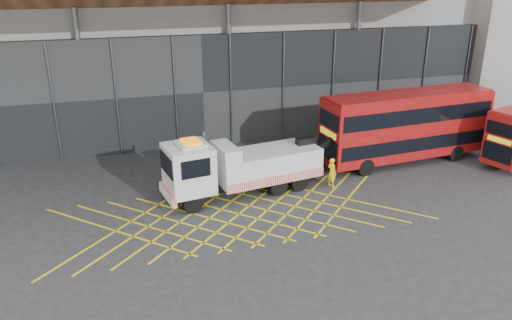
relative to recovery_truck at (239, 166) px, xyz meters
name	(u,v)px	position (x,y,z in m)	size (l,w,h in m)	color
ground_plane	(210,218)	(-2.24, -2.42, -1.75)	(120.00, 120.00, 0.00)	#2A2B2D
road_markings	(239,214)	(-0.64, -2.42, -1.74)	(19.96, 7.16, 0.01)	yellow
construction_building	(183,12)	(-0.32, 15.98, 7.23)	(55.00, 23.97, 18.00)	gray
recovery_truck	(239,166)	(0.00, 0.00, 0.00)	(10.93, 3.96, 3.79)	black
bus_towed	(406,124)	(12.00, 1.92, 0.90)	(11.89, 3.60, 4.77)	maroon
worker	(332,172)	(5.63, -0.48, -0.85)	(0.66, 0.43, 1.81)	yellow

